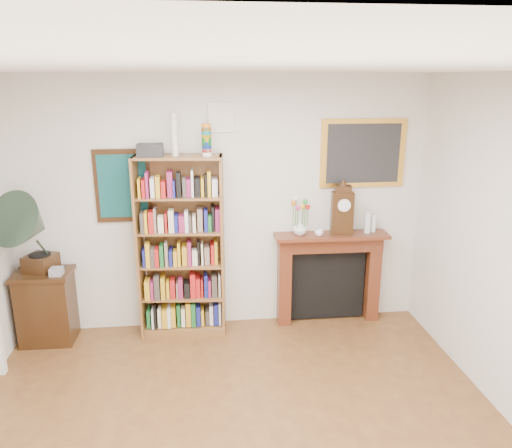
{
  "coord_description": "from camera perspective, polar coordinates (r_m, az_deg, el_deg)",
  "views": [
    {
      "loc": [
        -0.24,
        -2.81,
        2.76
      ],
      "look_at": [
        0.27,
        1.6,
        1.44
      ],
      "focal_mm": 35.0,
      "sensor_mm": 36.0,
      "label": 1
    }
  ],
  "objects": [
    {
      "name": "room",
      "position": [
        3.13,
        -1.52,
        -9.27
      ],
      "size": [
        4.51,
        5.01,
        2.81
      ],
      "color": "#59341B",
      "rests_on": "ground"
    },
    {
      "name": "mantel_clock",
      "position": [
        5.56,
        9.82,
        1.48
      ],
      "size": [
        0.25,
        0.16,
        0.55
      ],
      "rotation": [
        0.0,
        0.0,
        -0.12
      ],
      "color": "black",
      "rests_on": "fireplace"
    },
    {
      "name": "cd_stack",
      "position": [
        5.54,
        -21.85,
        -5.06
      ],
      "size": [
        0.13,
        0.13,
        0.08
      ],
      "primitive_type": "cube",
      "rotation": [
        0.0,
        0.0,
        -0.07
      ],
      "color": "#B4B3C0",
      "rests_on": "side_cabinet"
    },
    {
      "name": "teal_poster",
      "position": [
        5.46,
        -14.98,
        4.23
      ],
      "size": [
        0.58,
        0.04,
        0.78
      ],
      "color": "black",
      "rests_on": "back_wall"
    },
    {
      "name": "teacup",
      "position": [
        5.52,
        7.21,
        -0.99
      ],
      "size": [
        0.1,
        0.1,
        0.07
      ],
      "primitive_type": "imported",
      "rotation": [
        0.0,
        0.0,
        0.06
      ],
      "color": "white",
      "rests_on": "fireplace"
    },
    {
      "name": "bottle_left",
      "position": [
        5.71,
        12.64,
        0.19
      ],
      "size": [
        0.07,
        0.07,
        0.24
      ],
      "primitive_type": "cylinder",
      "color": "silver",
      "rests_on": "fireplace"
    },
    {
      "name": "fireplace",
      "position": [
        5.81,
        8.3,
        -5.19
      ],
      "size": [
        1.28,
        0.32,
        1.08
      ],
      "rotation": [
        0.0,
        0.0,
        -0.02
      ],
      "color": "#552A13",
      "rests_on": "floor"
    },
    {
      "name": "bookshelf",
      "position": [
        5.39,
        -8.56,
        -1.52
      ],
      "size": [
        0.94,
        0.4,
        2.28
      ],
      "rotation": [
        0.0,
        0.0,
        -0.09
      ],
      "color": "brown",
      "rests_on": "floor"
    },
    {
      "name": "small_picture",
      "position": [
        5.31,
        -4.03,
        12.05
      ],
      "size": [
        0.26,
        0.04,
        0.3
      ],
      "color": "white",
      "rests_on": "back_wall"
    },
    {
      "name": "gramophone",
      "position": [
        5.43,
        -24.36,
        -0.37
      ],
      "size": [
        0.78,
        0.86,
        0.93
      ],
      "rotation": [
        0.0,
        0.0,
        -0.37
      ],
      "color": "black",
      "rests_on": "side_cabinet"
    },
    {
      "name": "bottle_right",
      "position": [
        5.76,
        13.27,
        0.1
      ],
      "size": [
        0.06,
        0.06,
        0.2
      ],
      "primitive_type": "cylinder",
      "color": "silver",
      "rests_on": "fireplace"
    },
    {
      "name": "side_cabinet",
      "position": [
        5.84,
        -22.79,
        -8.72
      ],
      "size": [
        0.59,
        0.44,
        0.8
      ],
      "primitive_type": "cube",
      "rotation": [
        0.0,
        0.0,
        -0.03
      ],
      "color": "black",
      "rests_on": "floor"
    },
    {
      "name": "gilt_painting",
      "position": [
        5.64,
        12.14,
        7.89
      ],
      "size": [
        0.95,
        0.04,
        0.75
      ],
      "color": "gold",
      "rests_on": "back_wall"
    },
    {
      "name": "flower_vase",
      "position": [
        5.52,
        5.04,
        -0.43
      ],
      "size": [
        0.2,
        0.2,
        0.16
      ],
      "primitive_type": "imported",
      "rotation": [
        0.0,
        0.0,
        0.31
      ],
      "color": "silver",
      "rests_on": "fireplace"
    }
  ]
}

